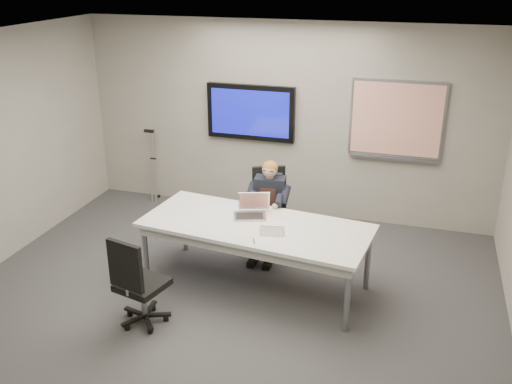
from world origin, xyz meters
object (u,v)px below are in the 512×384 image
(conference_table, at_px, (256,231))
(seated_person, at_px, (266,220))
(office_chair_far, at_px, (270,224))
(office_chair_near, at_px, (140,297))
(laptop, at_px, (252,210))

(conference_table, height_order, seated_person, seated_person)
(office_chair_far, height_order, seated_person, seated_person)
(conference_table, bearing_deg, seated_person, 102.94)
(conference_table, height_order, office_chair_near, office_chair_near)
(seated_person, bearing_deg, office_chair_near, -121.48)
(conference_table, bearing_deg, office_chair_near, -123.71)
(laptop, bearing_deg, seated_person, 66.95)
(seated_person, bearing_deg, conference_table, -90.52)
(office_chair_near, xyz_separation_m, seated_person, (0.83, 1.81, 0.18))
(conference_table, xyz_separation_m, laptop, (-0.12, 0.22, 0.16))
(conference_table, distance_m, laptop, 0.30)
(office_chair_near, bearing_deg, office_chair_far, -97.92)
(office_chair_near, relative_size, seated_person, 0.83)
(conference_table, bearing_deg, office_chair_far, 102.46)
(conference_table, distance_m, office_chair_far, 1.04)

